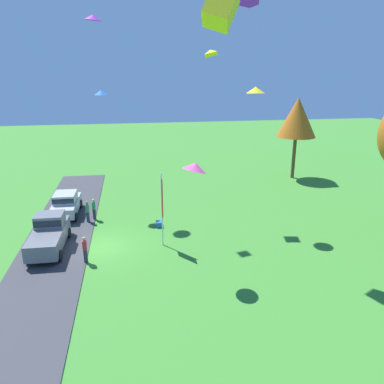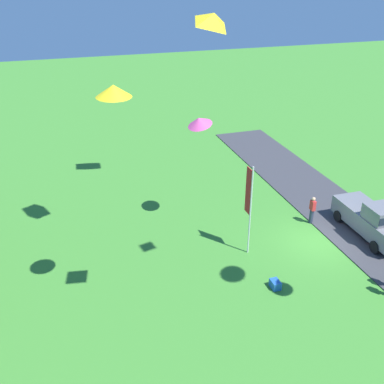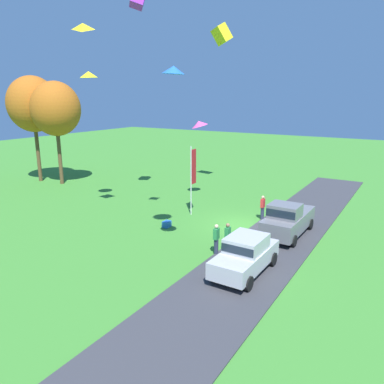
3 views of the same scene
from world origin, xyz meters
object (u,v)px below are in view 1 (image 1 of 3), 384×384
at_px(kite_delta_trailing_tail, 93,17).
at_px(cooler_box, 159,224).
at_px(car_pickup_far_end, 49,233).
at_px(kite_delta_low_drifter, 101,92).
at_px(person_on_lawn, 88,212).
at_px(kite_diamond_mid_center, 210,52).
at_px(person_beside_suv, 85,250).
at_px(person_watching_sky, 94,209).
at_px(flag_banner, 162,202).
at_px(kite_delta_topmost, 256,90).
at_px(car_sedan_mid_row, 66,203).
at_px(tree_far_left, 297,118).
at_px(kite_delta_high_left, 195,167).
at_px(kite_box_high_right, 221,7).

bearing_deg(kite_delta_trailing_tail, cooler_box, 36.93).
height_order(car_pickup_far_end, kite_delta_low_drifter, kite_delta_low_drifter).
xyz_separation_m(car_pickup_far_end, kite_delta_trailing_tail, (-7.82, 3.20, 13.68)).
distance_m(person_on_lawn, kite_diamond_mid_center, 14.81).
bearing_deg(person_beside_suv, kite_delta_low_drifter, 174.20).
bearing_deg(car_pickup_far_end, person_on_lawn, 154.21).
xyz_separation_m(person_watching_sky, flag_banner, (5.50, 4.84, 2.27)).
bearing_deg(car_pickup_far_end, kite_delta_topmost, 97.86).
bearing_deg(person_on_lawn, cooler_box, 72.23).
xyz_separation_m(car_sedan_mid_row, kite_diamond_mid_center, (1.26, 11.25, 11.25)).
bearing_deg(car_sedan_mid_row, cooler_box, 63.86).
height_order(kite_diamond_mid_center, kite_delta_low_drifter, kite_diamond_mid_center).
distance_m(tree_far_left, kite_delta_trailing_tail, 21.79).
xyz_separation_m(person_watching_sky, kite_delta_high_left, (8.98, 6.35, 5.36)).
relative_size(flag_banner, kite_delta_low_drifter, 4.78).
distance_m(cooler_box, kite_delta_low_drifter, 11.04).
bearing_deg(car_sedan_mid_row, kite_diamond_mid_center, 83.63).
distance_m(flag_banner, kite_delta_low_drifter, 10.86).
bearing_deg(kite_delta_topmost, car_sedan_mid_row, -105.99).
bearing_deg(kite_delta_topmost, tree_far_left, 143.44).
relative_size(person_beside_suv, kite_diamond_mid_center, 1.72).
height_order(kite_delta_topmost, kite_delta_trailing_tail, kite_delta_trailing_tail).
bearing_deg(kite_delta_high_left, kite_box_high_right, 3.61).
distance_m(kite_delta_topmost, kite_delta_trailing_tail, 13.31).
xyz_separation_m(person_beside_suv, kite_diamond_mid_center, (-6.97, 8.95, 11.41)).
bearing_deg(kite_delta_trailing_tail, person_beside_suv, -4.11).
height_order(flag_banner, kite_box_high_right, kite_box_high_right).
bearing_deg(kite_delta_trailing_tail, kite_diamond_mid_center, 68.93).
bearing_deg(flag_banner, car_sedan_mid_row, -133.76).
height_order(car_sedan_mid_row, flag_banner, flag_banner).
xyz_separation_m(car_pickup_far_end, kite_box_high_right, (8.43, 9.04, 12.23)).
bearing_deg(kite_diamond_mid_center, person_on_lawn, -86.77).
bearing_deg(cooler_box, car_sedan_mid_row, -116.14).
bearing_deg(person_beside_suv, cooler_box, 134.89).
relative_size(tree_far_left, kite_delta_low_drifter, 8.14).
bearing_deg(car_sedan_mid_row, person_on_lawn, 45.55).
bearing_deg(kite_delta_low_drifter, kite_diamond_mid_center, 73.22).
bearing_deg(person_beside_suv, flag_banner, 106.55).
height_order(person_watching_sky, kite_diamond_mid_center, kite_diamond_mid_center).
bearing_deg(person_watching_sky, car_sedan_mid_row, -119.84).
height_order(kite_delta_high_left, kite_delta_trailing_tail, kite_delta_trailing_tail).
height_order(car_pickup_far_end, cooler_box, car_pickup_far_end).
bearing_deg(cooler_box, kite_diamond_mid_center, 117.92).
xyz_separation_m(flag_banner, kite_delta_high_left, (3.47, 1.51, 3.09)).
distance_m(person_watching_sky, kite_delta_topmost, 14.89).
bearing_deg(kite_delta_low_drifter, car_pickup_far_end, -25.83).
relative_size(person_beside_suv, kite_delta_trailing_tail, 1.27).
relative_size(person_watching_sky, kite_box_high_right, 1.22).
xyz_separation_m(cooler_box, kite_delta_high_left, (6.80, 1.54, 6.04)).
bearing_deg(kite_delta_topmost, car_pickup_far_end, -82.14).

